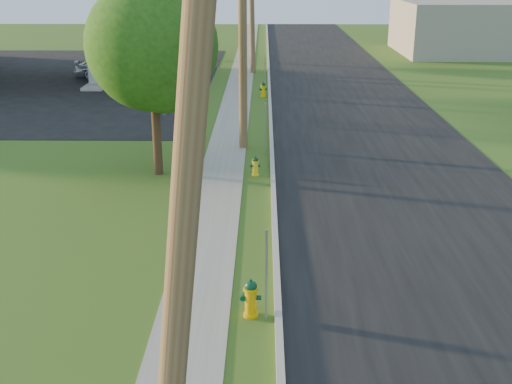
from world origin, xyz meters
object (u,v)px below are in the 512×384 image
hydrant_mid (255,166)px  car_silver (109,66)px  fuel_pump_se (112,64)px  hydrant_far (263,90)px  hydrant_near (251,298)px  tree_verge (155,51)px  utility_pole_near (186,176)px  fuel_pump_ne (97,74)px  utility_pole_mid (243,17)px

hydrant_mid → car_silver: size_ratio=0.16×
fuel_pump_se → hydrant_far: 11.87m
hydrant_near → hydrant_mid: bearing=90.2°
car_silver → tree_verge: bearing=-170.2°
utility_pole_near → car_silver: size_ratio=2.21×
utility_pole_near → fuel_pump_se: size_ratio=2.96×
fuel_pump_se → car_silver: 0.86m
fuel_pump_ne → hydrant_mid: (9.41, -16.43, -0.39)m
tree_verge → hydrant_far: (3.46, 13.45, -3.78)m
hydrant_near → hydrant_far: bearing=89.5°
utility_pole_near → hydrant_far: utility_pole_near is taller
hydrant_near → car_silver: 30.28m
tree_verge → car_silver: size_ratio=1.51×
fuel_pump_se → car_silver: size_ratio=0.75×
tree_verge → hydrant_far: bearing=75.6°
tree_verge → fuel_pump_se: bearing=106.9°
hydrant_near → hydrant_mid: 9.21m
utility_pole_near → hydrant_near: (0.54, 5.36, -4.39)m
tree_verge → car_silver: bearing=107.6°
fuel_pump_se → tree_verge: (6.19, -20.35, 3.45)m
utility_pole_near → hydrant_near: utility_pole_near is taller
fuel_pump_ne → utility_pole_near: bearing=-74.0°
hydrant_far → tree_verge: bearing=-104.4°
fuel_pump_se → hydrant_mid: 22.50m
utility_pole_near → hydrant_far: size_ratio=11.81×
fuel_pump_se → car_silver: (0.01, -0.86, 0.01)m
tree_verge → hydrant_near: 10.53m
tree_verge → hydrant_near: bearing=-70.7°
utility_pole_near → fuel_pump_ne: 32.51m
fuel_pump_se → hydrant_near: fuel_pump_se is taller
fuel_pump_ne → hydrant_far: 10.09m
hydrant_mid → car_silver: 21.71m
fuel_pump_se → hydrant_mid: (9.41, -20.43, -0.39)m
fuel_pump_se → tree_verge: tree_verge is taller
fuel_pump_se → tree_verge: size_ratio=0.49×
hydrant_near → hydrant_mid: size_ratio=1.23×
hydrant_near → hydrant_far: hydrant_near is taller
utility_pole_mid → fuel_pump_ne: bearing=124.4°
hydrant_mid → utility_pole_mid: bearing=98.5°
utility_pole_near → hydrant_mid: utility_pole_near is taller
utility_pole_mid → car_silver: (-8.89, 16.14, -4.22)m
tree_verge → hydrant_near: size_ratio=7.73×
utility_pole_mid → fuel_pump_se: bearing=117.6°
hydrant_mid → fuel_pump_se: bearing=114.7°
fuel_pump_ne → car_silver: size_ratio=0.75×
tree_verge → car_silver: tree_verge is taller
utility_pole_near → utility_pole_mid: bearing=90.0°
utility_pole_mid → hydrant_far: 11.10m
tree_verge → hydrant_far: tree_verge is taller
tree_verge → hydrant_far: size_ratio=8.07×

